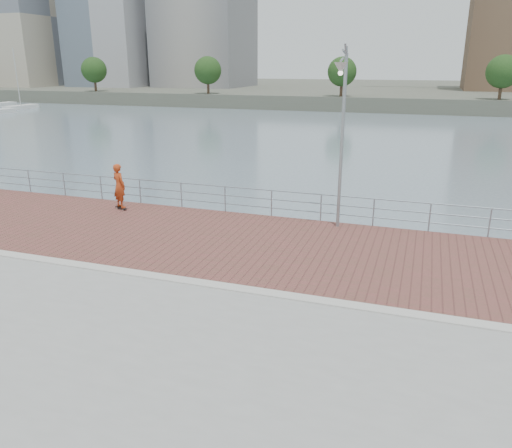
% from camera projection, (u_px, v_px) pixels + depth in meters
% --- Properties ---
extents(water, '(400.00, 400.00, 0.00)m').
position_uv_depth(water, '(234.00, 351.00, 14.60)').
color(water, slate).
rests_on(water, ground).
extents(seawall, '(40.00, 24.00, 2.00)m').
position_uv_depth(seawall, '(141.00, 439.00, 9.79)').
color(seawall, gray).
rests_on(seawall, ground).
extents(brick_lane, '(40.00, 6.80, 0.02)m').
position_uv_depth(brick_lane, '(271.00, 246.00, 17.22)').
color(brick_lane, brown).
rests_on(brick_lane, seawall).
extents(curb, '(40.00, 0.40, 0.06)m').
position_uv_depth(curb, '(233.00, 288.00, 13.97)').
color(curb, '#B7B5AD').
rests_on(curb, seawall).
extents(far_shore, '(320.00, 95.00, 2.50)m').
position_uv_depth(far_shore, '(411.00, 91.00, 124.54)').
color(far_shore, '#4C5142').
rests_on(far_shore, ground).
extents(guardrail, '(39.06, 0.06, 1.13)m').
position_uv_depth(guardrail, '(296.00, 202.00, 20.07)').
color(guardrail, '#8C9EA8').
rests_on(guardrail, brick_lane).
extents(street_lamp, '(0.47, 1.36, 6.39)m').
position_uv_depth(street_lamp, '(342.00, 108.00, 17.47)').
color(street_lamp, gray).
rests_on(street_lamp, brick_lane).
extents(skateboard, '(0.70, 0.45, 0.08)m').
position_uv_depth(skateboard, '(121.00, 208.00, 21.51)').
color(skateboard, black).
rests_on(skateboard, brick_lane).
extents(skateboarder, '(0.82, 0.70, 1.90)m').
position_uv_depth(skateboarder, '(119.00, 186.00, 21.21)').
color(skateboarder, '#AF3B17').
rests_on(skateboarder, skateboard).
extents(shoreline_trees, '(169.71, 5.10, 6.80)m').
position_uv_depth(shoreline_trees, '(487.00, 73.00, 78.03)').
color(shoreline_trees, '#473323').
rests_on(shoreline_trees, far_shore).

